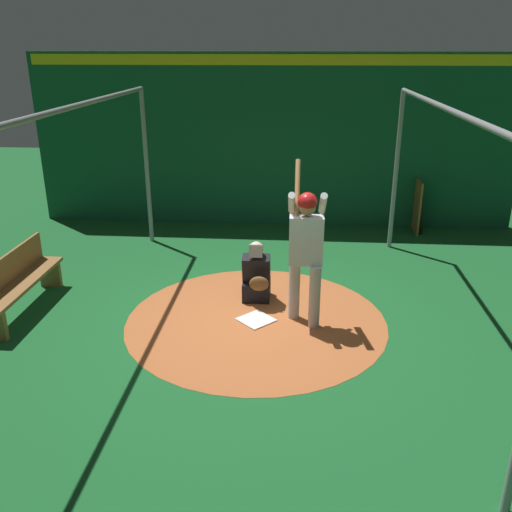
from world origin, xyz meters
The scene contains 9 objects.
ground_plane centered at (0.00, 0.00, 0.00)m, with size 25.73×25.73×0.00m, color #195B28.
dirt_circle centered at (0.00, 0.00, 0.00)m, with size 3.57×3.57×0.01m, color #B76033.
home_plate centered at (0.00, 0.00, 0.01)m, with size 0.42×0.42×0.01m, color white.
batter centered at (-0.02, 0.65, 1.11)m, with size 0.68×0.49×2.15m.
catcher centered at (-0.65, -0.04, 0.36)m, with size 0.58×0.40×0.92m.
back_wall centered at (-4.46, 0.00, 1.73)m, with size 0.22×9.73×3.43m.
cage_frame centered at (0.00, 0.00, 2.06)m, with size 6.34×4.61×2.86m.
bat_rack centered at (-4.22, 2.94, 0.49)m, with size 0.82×0.20×1.05m.
bench centered at (-0.06, -3.35, 0.45)m, with size 1.93×0.36×0.85m.
Camera 1 is at (6.66, 0.52, 3.53)m, focal length 38.30 mm.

